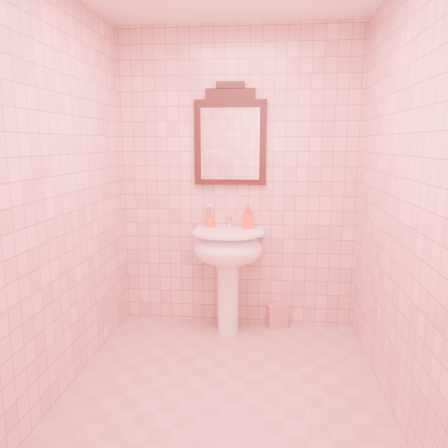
# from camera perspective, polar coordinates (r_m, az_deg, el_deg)

# --- Properties ---
(floor) EXTENTS (2.20, 2.20, 0.00)m
(floor) POSITION_cam_1_polar(r_m,az_deg,el_deg) (3.00, 0.07, -20.90)
(floor) COLOR tan
(floor) RESTS_ON ground
(back_wall) EXTENTS (2.00, 0.02, 2.50)m
(back_wall) POSITION_cam_1_polar(r_m,az_deg,el_deg) (3.67, 1.75, 5.63)
(back_wall) COLOR beige
(back_wall) RESTS_ON floor
(pedestal_sink) EXTENTS (0.58, 0.58, 0.86)m
(pedestal_sink) POSITION_cam_1_polar(r_m,az_deg,el_deg) (3.55, 0.51, -4.19)
(pedestal_sink) COLOR white
(pedestal_sink) RESTS_ON floor
(faucet) EXTENTS (0.04, 0.16, 0.11)m
(faucet) POSITION_cam_1_polar(r_m,az_deg,el_deg) (3.62, 0.71, 0.31)
(faucet) COLOR white
(faucet) RESTS_ON pedestal_sink
(mirror) EXTENTS (0.59, 0.06, 0.83)m
(mirror) POSITION_cam_1_polar(r_m,az_deg,el_deg) (3.63, 0.83, 11.16)
(mirror) COLOR black
(mirror) RESTS_ON back_wall
(toothbrush_cup) EXTENTS (0.08, 0.08, 0.18)m
(toothbrush_cup) POSITION_cam_1_polar(r_m,az_deg,el_deg) (3.68, -1.84, 0.35)
(toothbrush_cup) COLOR #EE5414
(toothbrush_cup) RESTS_ON pedestal_sink
(soap_dispenser) EXTENTS (0.09, 0.09, 0.19)m
(soap_dispenser) POSITION_cam_1_polar(r_m,az_deg,el_deg) (3.63, 3.14, 0.93)
(soap_dispenser) COLOR #DC4212
(soap_dispenser) RESTS_ON pedestal_sink
(towel) EXTENTS (0.19, 0.15, 0.20)m
(towel) POSITION_cam_1_polar(r_m,az_deg,el_deg) (3.86, 6.92, -11.84)
(towel) COLOR #C67675
(towel) RESTS_ON floor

